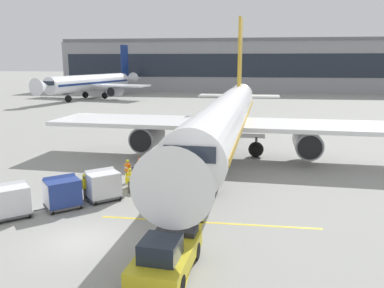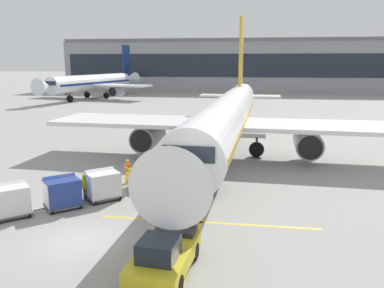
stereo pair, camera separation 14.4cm
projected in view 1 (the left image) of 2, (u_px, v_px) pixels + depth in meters
ground_plane at (81, 241)px, 19.08m from camera, size 600.00×600.00×0.00m
parked_airplane at (226, 119)px, 34.80m from camera, size 31.73×41.22×13.87m
belt_loader at (156, 174)px, 27.54m from camera, size 4.78×4.68×2.67m
baggage_cart_lead at (103, 184)px, 24.58m from camera, size 2.58×2.52×1.91m
baggage_cart_second at (62, 192)px, 23.12m from camera, size 2.58×2.52×1.91m
baggage_cart_third at (10, 200)px, 21.80m from camera, size 2.58×2.52×1.91m
pushback_tug at (166, 255)px, 16.00m from camera, size 2.50×4.57×1.83m
ground_crew_by_loader at (160, 189)px, 23.74m from camera, size 0.57×0.26×1.74m
ground_crew_by_carts at (85, 185)px, 24.37m from camera, size 0.27×0.57×1.74m
ground_crew_marshaller at (128, 170)px, 27.94m from camera, size 0.49×0.41×1.74m
ground_crew_wingwalker at (130, 179)px, 25.73m from camera, size 0.55×0.34×1.74m
safety_cone_engine_keepout at (139, 159)px, 33.73m from camera, size 0.53×0.53×0.61m
apron_guidance_line_lead_in at (220, 159)px, 34.88m from camera, size 0.20×110.00×0.01m
apron_guidance_line_stop_bar at (209, 223)px, 21.22m from camera, size 12.00×0.20×0.01m
terminal_building at (269, 65)px, 113.36m from camera, size 119.34×14.95×14.78m
distant_airplane at (93, 83)px, 90.62m from camera, size 28.06×36.64×12.70m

